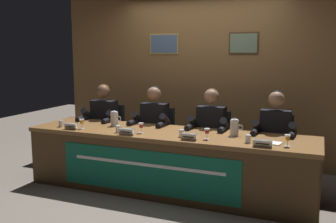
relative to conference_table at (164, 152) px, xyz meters
name	(u,v)px	position (x,y,z in m)	size (l,w,h in m)	color
ground_plane	(168,189)	(0.00, 0.12, -0.51)	(12.00, 12.00, 0.00)	#70665B
wall_back_panelled	(203,78)	(0.00, 1.56, 0.79)	(4.74, 0.14, 2.60)	brown
conference_table	(164,152)	(0.00, 0.00, 0.00)	(3.54, 0.88, 0.74)	brown
chair_far_left	(109,136)	(-1.21, 0.74, -0.06)	(0.44, 0.45, 0.92)	black
panelist_far_left	(101,120)	(-1.21, 0.54, 0.21)	(0.51, 0.48, 1.24)	black
nameplate_far_left	(71,126)	(-1.19, -0.21, 0.26)	(0.18, 0.06, 0.08)	white
juice_glass_far_left	(82,122)	(-1.08, -0.12, 0.31)	(0.06, 0.06, 0.12)	white
water_cup_far_left	(61,124)	(-1.41, -0.12, 0.26)	(0.06, 0.06, 0.08)	silver
chair_center_left	(158,141)	(-0.40, 0.74, -0.06)	(0.44, 0.45, 0.92)	black
panelist_center_left	(152,124)	(-0.40, 0.54, 0.21)	(0.51, 0.48, 1.24)	black
nameplate_center_left	(126,132)	(-0.38, -0.24, 0.26)	(0.19, 0.06, 0.08)	white
juice_glass_center_left	(141,126)	(-0.27, -0.08, 0.31)	(0.06, 0.06, 0.12)	white
water_cup_center_left	(118,129)	(-0.54, -0.15, 0.26)	(0.06, 0.06, 0.08)	silver
chair_center_right	(213,146)	(0.41, 0.74, -0.06)	(0.44, 0.45, 0.92)	black
panelist_center_right	(210,129)	(0.41, 0.54, 0.21)	(0.51, 0.48, 1.24)	black
nameplate_center_right	(189,137)	(0.39, -0.21, 0.26)	(0.18, 0.06, 0.08)	white
juice_glass_center_right	(207,132)	(0.56, -0.10, 0.31)	(0.06, 0.06, 0.12)	white
water_cup_center_right	(182,134)	(0.26, -0.09, 0.26)	(0.06, 0.06, 0.08)	silver
chair_far_right	(275,152)	(1.22, 0.74, -0.06)	(0.44, 0.45, 0.92)	black
panelist_far_right	(274,134)	(1.22, 0.54, 0.21)	(0.51, 0.48, 1.24)	black
nameplate_far_right	(263,143)	(1.18, -0.22, 0.26)	(0.19, 0.06, 0.08)	white
juice_glass_far_right	(288,138)	(1.42, -0.10, 0.31)	(0.06, 0.06, 0.12)	white
water_cup_far_right	(248,139)	(1.01, -0.08, 0.26)	(0.06, 0.06, 0.08)	silver
water_pitcher_left_side	(115,119)	(-0.79, 0.20, 0.32)	(0.15, 0.10, 0.21)	silver
water_pitcher_right_side	(234,128)	(0.80, 0.21, 0.32)	(0.15, 0.10, 0.21)	silver
document_stack_far_right	(271,143)	(1.24, -0.02, 0.23)	(0.24, 0.19, 0.01)	white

